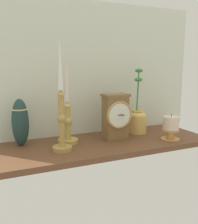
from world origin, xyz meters
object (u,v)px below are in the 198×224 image
object	(u,v)px
mantel_clock	(116,116)
candlestick_tall_center	(68,122)
candlestick_tall_left	(61,114)
tall_ceramic_vase	(20,122)
pillar_candle_front	(171,127)
brass_vase_jar	(137,119)

from	to	relation	value
mantel_clock	candlestick_tall_center	xyz separation A→B (cm)	(-22.69, 2.72, -1.25)
mantel_clock	candlestick_tall_center	bearing A→B (deg)	173.18
mantel_clock	candlestick_tall_left	size ratio (longest dim) A/B	0.47
tall_ceramic_vase	pillar_candle_front	bearing A→B (deg)	-15.71
candlestick_tall_left	tall_ceramic_vase	size ratio (longest dim) A/B	2.21
brass_vase_jar	candlestick_tall_left	bearing A→B (deg)	-164.37
candlestick_tall_left	pillar_candle_front	xyz separation A→B (cm)	(51.41, -4.76, -9.43)
candlestick_tall_center	pillar_candle_front	bearing A→B (deg)	-16.81
brass_vase_jar	pillar_candle_front	bearing A→B (deg)	-65.04
tall_ceramic_vase	brass_vase_jar	bearing A→B (deg)	-1.54
pillar_candle_front	mantel_clock	bearing A→B (deg)	154.37
candlestick_tall_left	candlestick_tall_center	bearing A→B (deg)	59.48
tall_ceramic_vase	candlestick_tall_left	bearing A→B (deg)	-43.80
mantel_clock	tall_ceramic_vase	xyz separation A→B (cm)	(-42.40, 7.30, -0.58)
candlestick_tall_center	brass_vase_jar	xyz separation A→B (cm)	(38.13, 3.03, -2.63)
candlestick_tall_left	candlestick_tall_center	distance (cm)	12.02
mantel_clock	brass_vase_jar	size ratio (longest dim) A/B	0.65
candlestick_tall_left	candlestick_tall_center	xyz separation A→B (cm)	(5.39, 9.15, -5.64)
mantel_clock	pillar_candle_front	world-z (taller)	mantel_clock
candlestick_tall_center	mantel_clock	bearing A→B (deg)	-6.82
candlestick_tall_center	brass_vase_jar	world-z (taller)	candlestick_tall_center
mantel_clock	pillar_candle_front	xyz separation A→B (cm)	(23.32, -11.19, -5.04)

